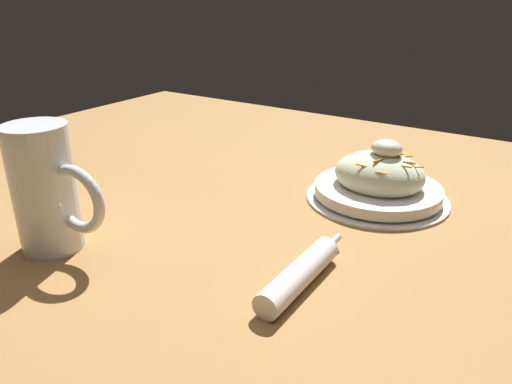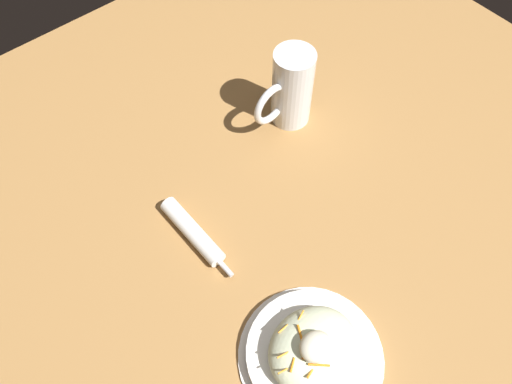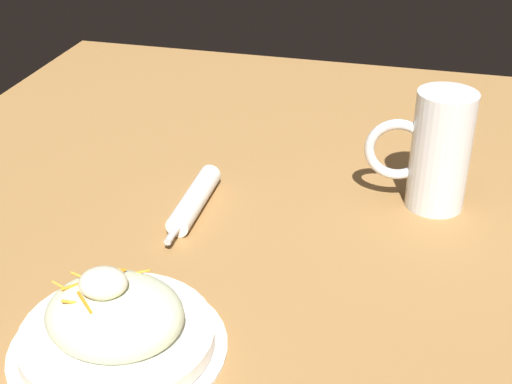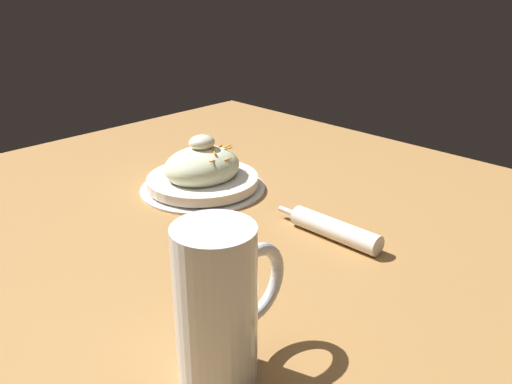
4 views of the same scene
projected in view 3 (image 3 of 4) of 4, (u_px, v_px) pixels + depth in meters
The scene contains 4 objects.
ground_plane at pixel (342, 251), 0.93m from camera, with size 1.43×1.43×0.00m, color #9E703D.
salad_plate at pixel (116, 326), 0.75m from camera, with size 0.23×0.23×0.10m.
beer_mug at pixel (437, 157), 0.99m from camera, with size 0.14×0.08×0.17m.
napkin_roll at pixel (194, 200), 1.01m from camera, with size 0.03×0.19×0.03m.
Camera 3 is at (0.09, -0.77, 0.52)m, focal length 50.96 mm.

